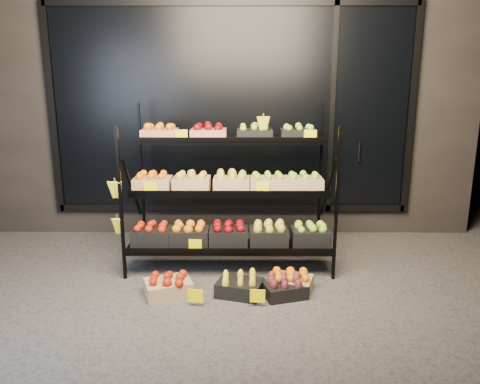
{
  "coord_description": "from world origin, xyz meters",
  "views": [
    {
      "loc": [
        0.13,
        -4.1,
        1.93
      ],
      "look_at": [
        0.11,
        0.55,
        0.79
      ],
      "focal_mm": 35.0,
      "sensor_mm": 36.0,
      "label": 1
    }
  ],
  "objects_px": {
    "display_rack": "(229,191)",
    "floor_crate_midleft": "(240,285)",
    "floor_crate_left": "(168,285)",
    "floor_crate_midright": "(291,281)"
  },
  "relations": [
    {
      "from": "floor_crate_left",
      "to": "floor_crate_midleft",
      "type": "height_order",
      "value": "floor_crate_left"
    },
    {
      "from": "floor_crate_midleft",
      "to": "floor_crate_midright",
      "type": "bearing_deg",
      "value": 27.16
    },
    {
      "from": "display_rack",
      "to": "floor_crate_left",
      "type": "distance_m",
      "value": 1.17
    },
    {
      "from": "display_rack",
      "to": "floor_crate_midleft",
      "type": "distance_m",
      "value": 1.05
    },
    {
      "from": "display_rack",
      "to": "floor_crate_left",
      "type": "xyz_separation_m",
      "value": [
        -0.53,
        -0.78,
        -0.69
      ]
    },
    {
      "from": "floor_crate_left",
      "to": "floor_crate_midright",
      "type": "xyz_separation_m",
      "value": [
        1.13,
        0.09,
        -0.0
      ]
    },
    {
      "from": "display_rack",
      "to": "floor_crate_left",
      "type": "height_order",
      "value": "display_rack"
    },
    {
      "from": "floor_crate_midleft",
      "to": "floor_crate_midright",
      "type": "distance_m",
      "value": 0.48
    },
    {
      "from": "display_rack",
      "to": "floor_crate_midleft",
      "type": "bearing_deg",
      "value": -81.33
    },
    {
      "from": "floor_crate_left",
      "to": "display_rack",
      "type": "bearing_deg",
      "value": 35.19
    }
  ]
}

